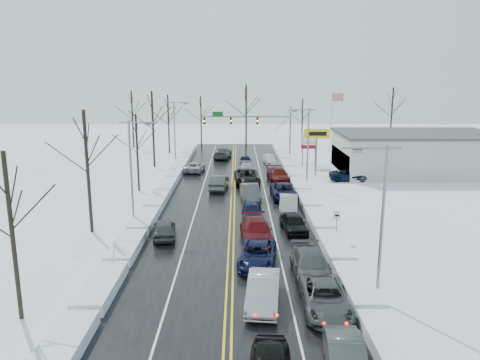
{
  "coord_description": "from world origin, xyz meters",
  "views": [
    {
      "loc": [
        0.49,
        -42.67,
        12.63
      ],
      "look_at": [
        0.73,
        2.3,
        2.5
      ],
      "focal_mm": 35.0,
      "sensor_mm": 36.0,
      "label": 1
    }
  ],
  "objects_px": {
    "flagpole": "(332,119)",
    "oncoming_car_0": "(219,189)",
    "traffic_signal_mast": "(257,123)",
    "tires_plus_sign": "(317,137)",
    "dealership_building": "(416,152)"
  },
  "relations": [
    {
      "from": "oncoming_car_0",
      "to": "flagpole",
      "type": "bearing_deg",
      "value": -122.78
    },
    {
      "from": "traffic_signal_mast",
      "to": "tires_plus_sign",
      "type": "height_order",
      "value": "traffic_signal_mast"
    },
    {
      "from": "tires_plus_sign",
      "to": "dealership_building",
      "type": "relative_size",
      "value": 0.29
    },
    {
      "from": "traffic_signal_mast",
      "to": "tires_plus_sign",
      "type": "xyz_separation_m",
      "value": [
        7.05,
        -12.0,
        -0.49
      ]
    },
    {
      "from": "tires_plus_sign",
      "to": "dealership_building",
      "type": "height_order",
      "value": "tires_plus_sign"
    },
    {
      "from": "traffic_signal_mast",
      "to": "flagpole",
      "type": "relative_size",
      "value": 1.33
    },
    {
      "from": "dealership_building",
      "to": "tires_plus_sign",
      "type": "bearing_deg",
      "value": -171.53
    },
    {
      "from": "oncoming_car_0",
      "to": "tires_plus_sign",
      "type": "bearing_deg",
      "value": -143.28
    },
    {
      "from": "flagpole",
      "to": "dealership_building",
      "type": "height_order",
      "value": "flagpole"
    },
    {
      "from": "tires_plus_sign",
      "to": "flagpole",
      "type": "distance_m",
      "value": 14.79
    },
    {
      "from": "traffic_signal_mast",
      "to": "oncoming_car_0",
      "type": "xyz_separation_m",
      "value": [
        -5.03,
        -19.38,
        -5.48
      ]
    },
    {
      "from": "flagpole",
      "to": "oncoming_car_0",
      "type": "relative_size",
      "value": 2.02
    },
    {
      "from": "traffic_signal_mast",
      "to": "dealership_building",
      "type": "xyz_separation_m",
      "value": [
        20.53,
        -9.99,
        -2.82
      ]
    },
    {
      "from": "traffic_signal_mast",
      "to": "dealership_building",
      "type": "relative_size",
      "value": 0.65
    },
    {
      "from": "traffic_signal_mast",
      "to": "oncoming_car_0",
      "type": "bearing_deg",
      "value": -104.55
    }
  ]
}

